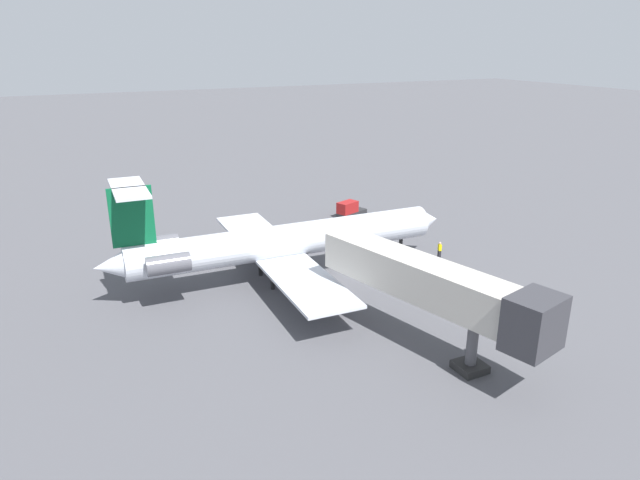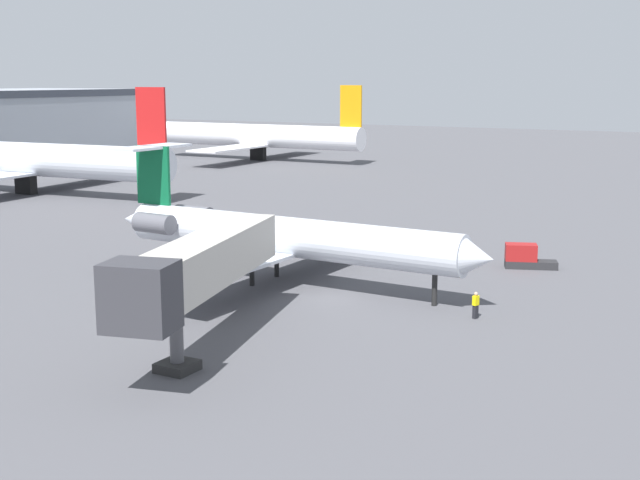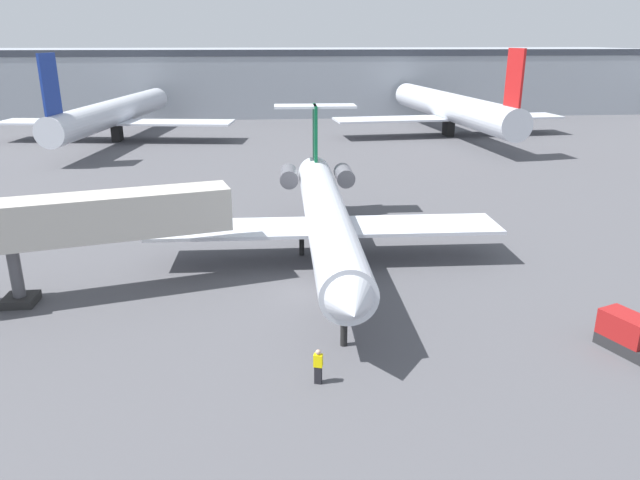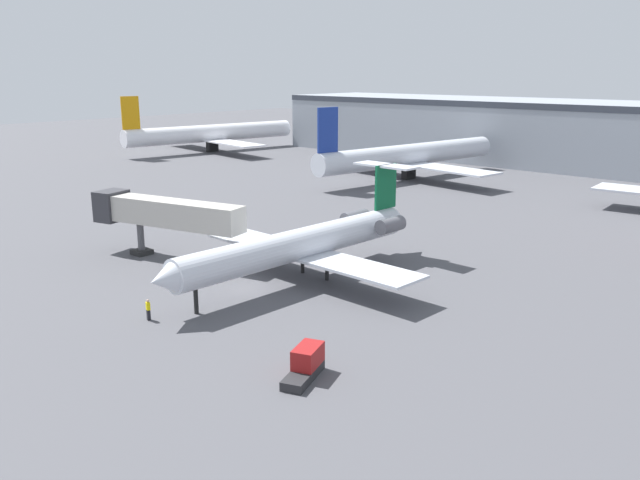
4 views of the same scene
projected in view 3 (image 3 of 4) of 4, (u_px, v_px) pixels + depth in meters
The scene contains 8 objects.
ground_plane at pixel (314, 293), 36.35m from camera, with size 400.00×400.00×0.10m, color #4C4C51.
regional_jet at pixel (325, 212), 40.51m from camera, with size 24.23×30.95×9.47m.
jet_bridge at pixel (59, 222), 34.10m from camera, with size 17.62×7.11×6.45m.
ground_crew_marshaller at pixel (318, 366), 26.53m from camera, with size 0.46×0.37×1.69m.
baggage_tug_lead at pixel (631, 337), 29.14m from camera, with size 2.73×4.24×1.90m.
terminal_building at pixel (272, 81), 123.52m from camera, with size 151.14×25.26×12.73m.
parked_airliner_west_mid at pixel (114, 113), 88.37m from camera, with size 35.55×41.84×13.17m.
parked_airliner_centre at pixel (450, 108), 93.12m from camera, with size 36.96×43.77×13.63m.
Camera 3 is at (-2.97, -33.22, 14.77)m, focal length 33.32 mm.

